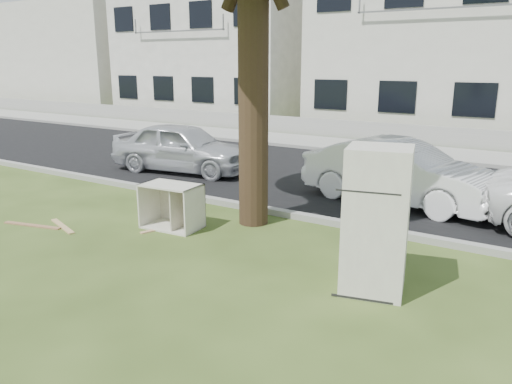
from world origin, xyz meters
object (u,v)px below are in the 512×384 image
Objects in this scene: fridge at (376,221)px; car_left at (183,147)px; cabinet at (172,206)px; car_center at (399,172)px.

car_left is (-6.86, 4.29, -0.29)m from fridge.
cabinet is at bearing 159.09° from fridge.
cabinet is (-3.93, 0.53, -0.55)m from fridge.
car_left is at bearing 123.21° from cabinet.
car_left reaches higher than cabinet.
fridge is 4.41m from car_center.
car_left is at bearing 134.77° from fridge.
fridge is 8.09m from car_left.
fridge is at bearing -130.06° from car_left.
car_center is (-0.98, 4.29, -0.29)m from fridge.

